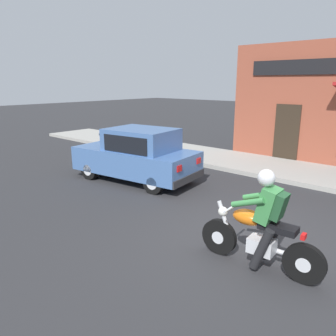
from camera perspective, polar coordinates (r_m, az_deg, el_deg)
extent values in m
plane|color=#2B2B2D|center=(6.53, 14.00, -11.72)|extent=(80.00, 80.00, 0.00)
cube|color=#9E9B93|center=(12.08, 12.61, 1.03)|extent=(2.60, 22.00, 0.14)
cube|color=#2D2319|center=(12.61, 19.92, 5.61)|extent=(0.04, 0.90, 2.10)
cylinder|color=black|center=(5.77, 8.90, -11.73)|extent=(0.14, 0.62, 0.62)
cylinder|color=silver|center=(5.77, 8.90, -11.73)|extent=(0.13, 0.22, 0.22)
cylinder|color=black|center=(5.33, 22.62, -15.15)|extent=(0.14, 0.62, 0.62)
cylinder|color=silver|center=(5.33, 22.62, -15.15)|extent=(0.13, 0.22, 0.22)
cube|color=silver|center=(5.45, 15.99, -12.85)|extent=(0.30, 0.42, 0.24)
ellipsoid|color=orange|center=(5.37, 13.81, -8.33)|extent=(0.33, 0.54, 0.24)
cube|color=black|center=(5.23, 18.63, -9.81)|extent=(0.29, 0.57, 0.10)
cylinder|color=silver|center=(5.59, 9.93, -9.09)|extent=(0.09, 0.33, 0.68)
cylinder|color=silver|center=(5.44, 11.18, -6.67)|extent=(0.56, 0.07, 0.04)
sphere|color=silver|center=(5.55, 9.54, -7.46)|extent=(0.16, 0.16, 0.16)
cylinder|color=silver|center=(5.53, 20.51, -14.03)|extent=(0.11, 0.55, 0.08)
cube|color=red|center=(5.15, 22.54, -10.95)|extent=(0.12, 0.07, 0.08)
cylinder|color=black|center=(5.27, 15.97, -13.42)|extent=(0.16, 0.36, 0.71)
cylinder|color=black|center=(5.57, 17.41, -11.92)|extent=(0.16, 0.36, 0.71)
cube|color=#387F42|center=(5.16, 17.04, -6.16)|extent=(0.36, 0.35, 0.57)
cylinder|color=#387F42|center=(5.06, 13.71, -5.87)|extent=(0.12, 0.52, 0.26)
cylinder|color=#387F42|center=(5.40, 15.48, -4.64)|extent=(0.12, 0.52, 0.26)
sphere|color=silver|center=(5.05, 16.76, -1.67)|extent=(0.26, 0.26, 0.26)
cube|color=#1E4728|center=(5.11, 18.74, -6.29)|extent=(0.29, 0.26, 0.42)
cylinder|color=black|center=(10.16, -13.49, -0.27)|extent=(0.26, 0.62, 0.60)
cylinder|color=silver|center=(10.16, -13.49, -0.27)|extent=(0.24, 0.35, 0.33)
cylinder|color=black|center=(11.15, -8.09, 1.32)|extent=(0.26, 0.62, 0.60)
cylinder|color=silver|center=(11.15, -8.09, 1.32)|extent=(0.24, 0.35, 0.33)
cylinder|color=black|center=(8.61, -2.53, -2.59)|extent=(0.26, 0.62, 0.60)
cylinder|color=silver|center=(8.61, -2.53, -2.59)|extent=(0.24, 0.35, 0.33)
cylinder|color=black|center=(9.75, 2.49, -0.49)|extent=(0.26, 0.62, 0.60)
cylinder|color=silver|center=(9.75, 2.49, -0.49)|extent=(0.24, 0.35, 0.33)
cube|color=#42669E|center=(9.79, -5.71, 1.31)|extent=(2.10, 3.88, 0.70)
cube|color=#42669E|center=(9.50, -4.64, 4.87)|extent=(1.67, 2.07, 0.66)
cube|color=black|center=(10.07, -8.53, 5.03)|extent=(1.36, 0.52, 0.51)
cube|color=black|center=(8.96, -7.53, 4.06)|extent=(0.22, 1.51, 0.46)
cube|color=black|center=(10.08, -2.07, 5.36)|extent=(0.22, 1.51, 0.46)
cube|color=silver|center=(10.69, -15.21, 2.67)|extent=(0.24, 0.07, 0.14)
cube|color=red|center=(8.30, 1.98, -0.09)|extent=(0.20, 0.07, 0.16)
cube|color=silver|center=(11.36, -11.36, 3.59)|extent=(0.24, 0.07, 0.14)
cube|color=red|center=(9.15, 5.35, 1.27)|extent=(0.20, 0.07, 0.16)
cube|color=#28282B|center=(11.08, -13.01, 1.26)|extent=(1.61, 0.33, 0.20)
cube|color=#28282B|center=(8.84, 3.54, -1.80)|extent=(1.61, 0.33, 0.20)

